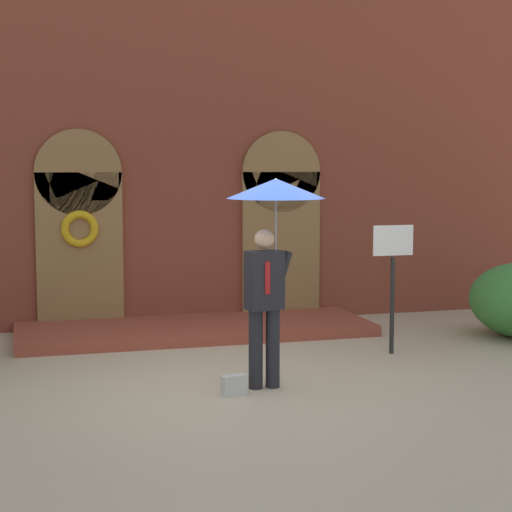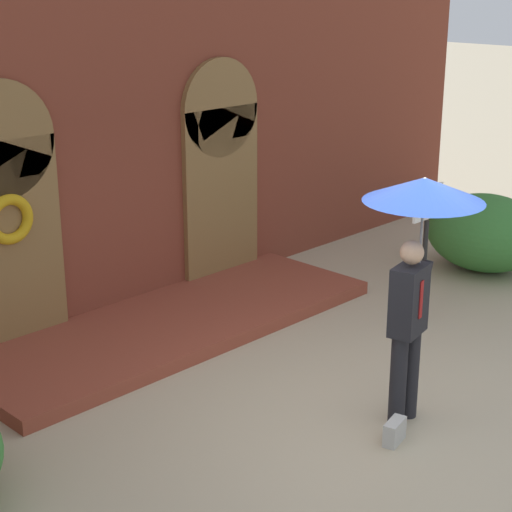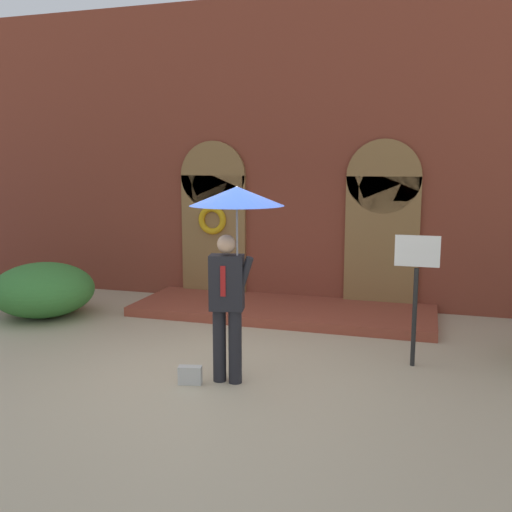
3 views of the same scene
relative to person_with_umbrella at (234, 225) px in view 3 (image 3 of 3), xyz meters
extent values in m
plane|color=tan|center=(-0.23, 0.15, -1.91)|extent=(80.00, 80.00, 0.00)
cube|color=brown|center=(-0.23, 4.35, 0.89)|extent=(14.00, 0.50, 5.60)
cube|color=brown|center=(-1.83, 4.06, -0.71)|extent=(1.30, 0.08, 2.40)
cylinder|color=brown|center=(-1.83, 4.06, 0.49)|extent=(1.30, 0.08, 1.30)
cube|color=brown|center=(1.37, 4.06, -0.71)|extent=(1.30, 0.08, 2.40)
cylinder|color=brown|center=(1.37, 4.06, 0.49)|extent=(1.30, 0.08, 1.30)
torus|color=#C69314|center=(-1.83, 3.99, -0.36)|extent=(0.56, 0.12, 0.56)
cube|color=brown|center=(-0.23, 3.20, -1.83)|extent=(5.20, 1.80, 0.16)
cylinder|color=black|center=(-0.20, 0.00, -1.46)|extent=(0.16, 0.16, 0.90)
cylinder|color=black|center=(0.00, 0.00, -1.46)|extent=(0.16, 0.16, 0.90)
cube|color=black|center=(-0.10, 0.00, -0.68)|extent=(0.44, 0.31, 0.66)
cube|color=#A51919|center=(-0.10, -0.13, -0.64)|extent=(0.06, 0.02, 0.36)
sphere|color=tan|center=(-0.10, 0.00, -0.22)|extent=(0.22, 0.22, 0.22)
cylinder|color=black|center=(0.12, 0.00, -0.58)|extent=(0.22, 0.09, 0.46)
cylinder|color=gray|center=(0.03, 0.00, -0.26)|extent=(0.02, 0.02, 0.98)
cone|color=#284CB7|center=(0.03, 0.00, 0.34)|extent=(1.10, 1.10, 0.22)
cone|color=white|center=(0.03, 0.00, 0.35)|extent=(0.60, 0.61, 0.20)
cube|color=#B7B7B2|center=(-0.50, -0.20, -1.80)|extent=(0.30, 0.18, 0.22)
cylinder|color=black|center=(2.03, 1.23, -1.26)|extent=(0.06, 0.06, 1.30)
cube|color=white|center=(2.03, 1.23, -0.39)|extent=(0.56, 0.03, 0.40)
ellipsoid|color=#387A33|center=(-4.18, 1.95, -1.45)|extent=(1.74, 1.70, 0.93)
camera|label=1|loc=(-2.75, -9.08, 0.60)|focal=60.00mm
camera|label=2|loc=(-6.29, -4.11, 2.19)|focal=60.00mm
camera|label=3|loc=(2.15, -6.21, 0.70)|focal=40.00mm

